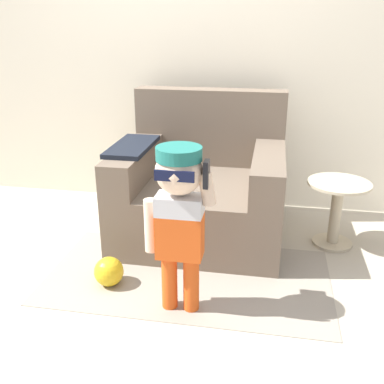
% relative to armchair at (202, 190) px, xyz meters
% --- Properties ---
extents(ground_plane, '(10.00, 10.00, 0.00)m').
position_rel_armchair_xyz_m(ground_plane, '(-0.21, -0.12, -0.33)').
color(ground_plane, '#BCB29E').
extents(wall_back, '(10.00, 0.05, 2.60)m').
position_rel_armchair_xyz_m(wall_back, '(-0.21, 0.63, 0.97)').
color(wall_back, beige).
rests_on(wall_back, ground_plane).
extents(armchair, '(1.12, 0.99, 0.97)m').
position_rel_armchair_xyz_m(armchair, '(0.00, 0.00, 0.00)').
color(armchair, '#6B5B4C').
rests_on(armchair, ground_plane).
extents(person_child, '(0.36, 0.27, 0.89)m').
position_rel_armchair_xyz_m(person_child, '(0.04, -0.93, 0.27)').
color(person_child, '#E05119').
rests_on(person_child, ground_plane).
extents(side_table, '(0.41, 0.41, 0.45)m').
position_rel_armchair_xyz_m(side_table, '(0.91, -0.03, -0.05)').
color(side_table, beige).
rests_on(side_table, ground_plane).
extents(rug, '(1.67, 0.90, 0.01)m').
position_rel_armchair_xyz_m(rug, '(0.02, -0.62, -0.32)').
color(rug, '#9E9384').
rests_on(rug, ground_plane).
extents(toy_ball, '(0.17, 0.17, 0.17)m').
position_rel_armchair_xyz_m(toy_ball, '(-0.41, -0.78, -0.24)').
color(toy_ball, yellow).
rests_on(toy_ball, ground_plane).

